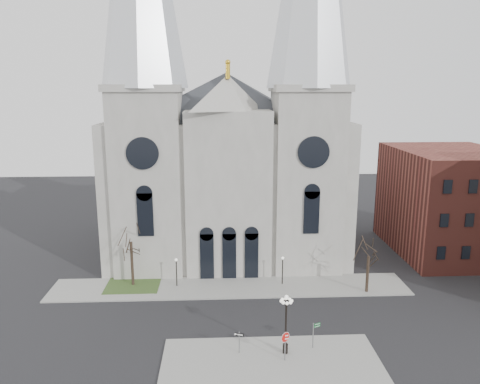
{
  "coord_description": "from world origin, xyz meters",
  "views": [
    {
      "loc": [
        -1.2,
        -38.08,
        22.16
      ],
      "look_at": [
        0.99,
        8.0,
        11.74
      ],
      "focal_mm": 35.0,
      "sensor_mm": 36.0,
      "label": 1
    }
  ],
  "objects_px": {
    "globe_lamp": "(286,317)",
    "one_way_sign": "(239,338)",
    "street_name_sign": "(314,333)",
    "stop_sign": "(285,340)"
  },
  "relations": [
    {
      "from": "stop_sign",
      "to": "street_name_sign",
      "type": "relative_size",
      "value": 1.1
    },
    {
      "from": "globe_lamp",
      "to": "one_way_sign",
      "type": "xyz_separation_m",
      "value": [
        -3.89,
        0.19,
        -1.97
      ]
    },
    {
      "from": "globe_lamp",
      "to": "stop_sign",
      "type": "bearing_deg",
      "value": -100.26
    },
    {
      "from": "street_name_sign",
      "to": "stop_sign",
      "type": "bearing_deg",
      "value": -171.83
    },
    {
      "from": "one_way_sign",
      "to": "street_name_sign",
      "type": "bearing_deg",
      "value": 23.78
    },
    {
      "from": "globe_lamp",
      "to": "one_way_sign",
      "type": "bearing_deg",
      "value": 177.23
    },
    {
      "from": "stop_sign",
      "to": "one_way_sign",
      "type": "xyz_separation_m",
      "value": [
        -3.7,
        1.27,
        -0.48
      ]
    },
    {
      "from": "one_way_sign",
      "to": "street_name_sign",
      "type": "distance_m",
      "value": 6.47
    },
    {
      "from": "stop_sign",
      "to": "street_name_sign",
      "type": "bearing_deg",
      "value": 20.68
    },
    {
      "from": "globe_lamp",
      "to": "street_name_sign",
      "type": "xyz_separation_m",
      "value": [
        2.56,
        0.7,
        -1.95
      ]
    }
  ]
}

